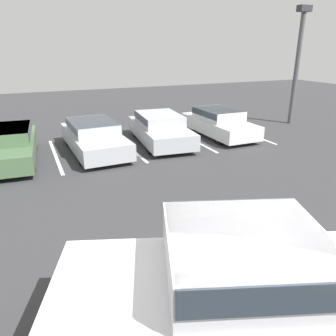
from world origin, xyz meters
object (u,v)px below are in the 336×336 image
pickup_truck (263,291)px  light_post (298,59)px  parked_sedan_b (94,136)px  parked_sedan_d (219,122)px  parked_sedan_a (9,144)px  parked_sedan_c (160,128)px

pickup_truck → light_post: 15.34m
parked_sedan_b → parked_sedan_d: (5.84, 0.17, 0.01)m
parked_sedan_a → parked_sedan_b: parked_sedan_a is taller
parked_sedan_b → parked_sedan_c: bearing=90.4°
parked_sedan_b → parked_sedan_d: parked_sedan_d is taller
pickup_truck → parked_sedan_a: bearing=128.1°
parked_sedan_a → parked_sedan_b: (3.04, -0.04, -0.02)m
parked_sedan_c → light_post: bearing=101.0°
parked_sedan_b → parked_sedan_c: 2.87m
pickup_truck → parked_sedan_a: pickup_truck is taller
parked_sedan_a → light_post: 14.16m
pickup_truck → parked_sedan_b: (-0.18, 9.90, -0.24)m
parked_sedan_a → parked_sedan_c: size_ratio=1.01×
parked_sedan_c → parked_sedan_d: (2.97, 0.05, -0.02)m
parked_sedan_a → parked_sedan_b: 3.04m
parked_sedan_c → parked_sedan_d: size_ratio=1.06×
pickup_truck → parked_sedan_c: size_ratio=1.28×
light_post → pickup_truck: bearing=-134.8°
parked_sedan_a → parked_sedan_c: bearing=94.8°
parked_sedan_d → light_post: (5.01, 0.68, 2.69)m
pickup_truck → parked_sedan_c: (2.68, 10.02, -0.21)m
pickup_truck → parked_sedan_d: (5.65, 10.07, -0.23)m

